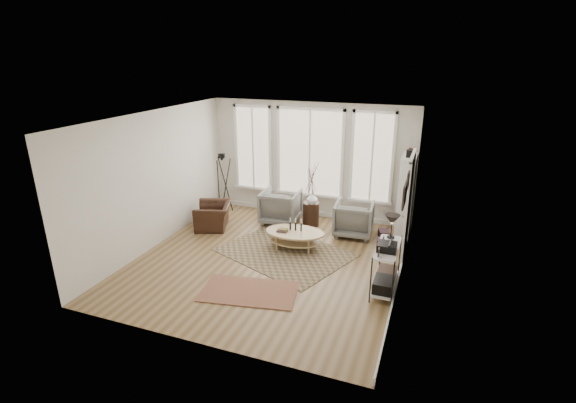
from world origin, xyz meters
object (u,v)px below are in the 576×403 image
at_px(coffee_table, 294,235).
at_px(accent_chair, 213,216).
at_px(armchair_left, 281,206).
at_px(low_shelf, 386,264).
at_px(armchair_right, 354,219).
at_px(bookcase, 406,196).
at_px(side_table, 311,194).

bearing_deg(coffee_table, accent_chair, 169.11).
bearing_deg(armchair_left, low_shelf, 138.09).
bearing_deg(armchair_left, coffee_table, 118.73).
relative_size(coffee_table, armchair_right, 1.50).
bearing_deg(armchair_left, bookcase, -178.79).
bearing_deg(armchair_right, armchair_left, -7.95).
distance_m(armchair_left, side_table, 0.85).
bearing_deg(side_table, bookcase, 4.61).
xyz_separation_m(low_shelf, armchair_left, (-2.88, 2.27, -0.09)).
relative_size(coffee_table, accent_chair, 1.45).
bearing_deg(side_table, accent_chair, -156.99).
xyz_separation_m(bookcase, side_table, (-2.17, -0.18, -0.16)).
distance_m(armchair_left, armchair_right, 1.86).
relative_size(armchair_left, armchair_right, 1.05).
height_order(coffee_table, armchair_left, armchair_left).
distance_m(low_shelf, coffee_table, 2.30).
distance_m(coffee_table, accent_chair, 2.27).
xyz_separation_m(coffee_table, accent_chair, (-2.23, 0.43, -0.02)).
height_order(coffee_table, side_table, side_table).
bearing_deg(armchair_left, armchair_right, 172.65).
bearing_deg(armchair_right, coffee_table, 43.80).
bearing_deg(side_table, coffee_table, -87.87).
bearing_deg(armchair_right, side_table, -14.30).
distance_m(side_table, accent_chair, 2.42).
xyz_separation_m(coffee_table, armchair_left, (-0.81, 1.28, 0.11)).
height_order(low_shelf, accent_chair, low_shelf).
xyz_separation_m(low_shelf, armchair_right, (-1.02, 2.15, -0.11)).
bearing_deg(low_shelf, bookcase, 88.72).
bearing_deg(bookcase, coffee_table, -144.23).
bearing_deg(accent_chair, low_shelf, 51.78).
relative_size(low_shelf, armchair_left, 1.41).
height_order(low_shelf, armchair_left, low_shelf).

